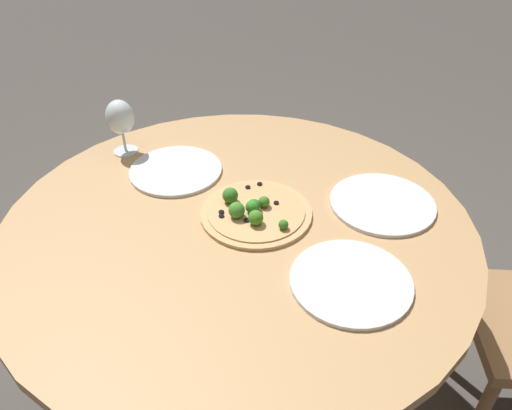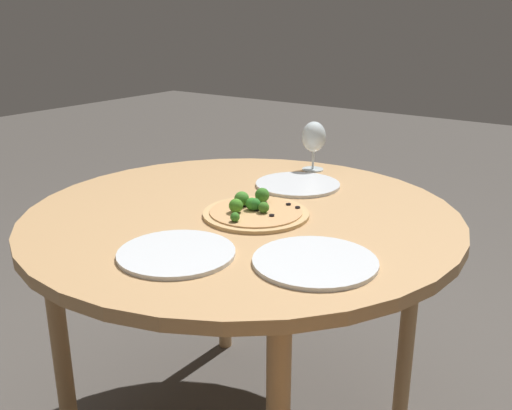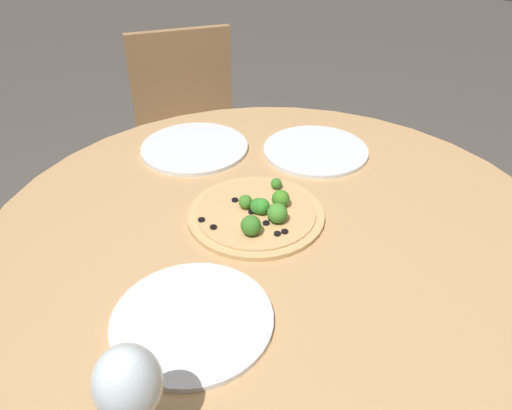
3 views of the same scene
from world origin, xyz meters
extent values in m
plane|color=#4C4742|center=(0.00, 0.00, 0.00)|extent=(12.00, 12.00, 0.00)
cylinder|color=tan|center=(0.00, 0.00, 0.74)|extent=(1.19, 1.19, 0.03)
cylinder|color=tan|center=(0.37, -0.37, 0.36)|extent=(0.05, 0.05, 0.72)
cylinder|color=tan|center=(-0.37, 0.37, 0.36)|extent=(0.05, 0.05, 0.72)
cylinder|color=tan|center=(0.37, 0.37, 0.36)|extent=(0.05, 0.05, 0.72)
cylinder|color=#997047|center=(0.63, -0.34, 0.20)|extent=(0.04, 0.04, 0.39)
cylinder|color=tan|center=(0.05, -0.01, 0.76)|extent=(0.29, 0.29, 0.01)
cylinder|color=tan|center=(0.05, -0.01, 0.76)|extent=(0.25, 0.25, 0.00)
sphere|color=#367424|center=(0.03, 0.06, 0.79)|extent=(0.04, 0.04, 0.04)
sphere|color=#338628|center=(0.04, -0.01, 0.78)|extent=(0.03, 0.03, 0.03)
sphere|color=#3D7724|center=(0.08, -0.01, 0.78)|extent=(0.03, 0.03, 0.03)
sphere|color=#2D7828|center=(0.05, -0.01, 0.78)|extent=(0.03, 0.03, 0.03)
sphere|color=#347423|center=(0.06, -0.11, 0.78)|extent=(0.02, 0.02, 0.02)
sphere|color=#3F8323|center=(0.02, -0.05, 0.79)|extent=(0.04, 0.04, 0.04)
sphere|color=#40842B|center=(0.00, 0.00, 0.79)|extent=(0.04, 0.04, 0.04)
cylinder|color=black|center=(0.10, 0.08, 0.77)|extent=(0.01, 0.01, 0.00)
cylinder|color=black|center=(0.05, -0.01, 0.77)|extent=(0.01, 0.01, 0.00)
cylinder|color=black|center=(0.01, -0.03, 0.77)|extent=(0.01, 0.01, 0.00)
cylinder|color=black|center=(0.02, 0.02, 0.77)|extent=(0.01, 0.01, 0.00)
cylinder|color=black|center=(0.13, 0.07, 0.77)|extent=(0.01, 0.01, 0.00)
cylinder|color=black|center=(0.01, 0.00, 0.77)|extent=(0.01, 0.01, 0.00)
cylinder|color=black|center=(-0.03, 0.02, 0.77)|extent=(0.01, 0.01, 0.00)
cylinder|color=black|center=(-0.02, 0.04, 0.77)|extent=(0.01, 0.01, 0.00)
cylinder|color=black|center=(0.11, -0.02, 0.77)|extent=(0.01, 0.01, 0.00)
cylinder|color=black|center=(0.06, 0.00, 0.77)|extent=(0.01, 0.01, 0.00)
cylinder|color=silver|center=(-0.06, 0.49, 0.75)|extent=(0.07, 0.07, 0.00)
cylinder|color=silver|center=(-0.06, 0.49, 0.79)|extent=(0.01, 0.01, 0.06)
ellipsoid|color=silver|center=(-0.06, 0.49, 0.87)|extent=(0.08, 0.08, 0.10)
cylinder|color=silver|center=(0.00, 0.29, 0.76)|extent=(0.26, 0.26, 0.01)
cylinder|color=silver|center=(0.34, -0.18, 0.76)|extent=(0.27, 0.27, 0.01)
cylinder|color=silver|center=(0.06, -0.33, 0.76)|extent=(0.27, 0.27, 0.01)
camera|label=1|loc=(-0.58, -0.79, 1.54)|focal=35.00mm
camera|label=2|loc=(0.89, -1.18, 1.27)|focal=40.00mm
camera|label=3|loc=(-0.37, 0.72, 1.37)|focal=35.00mm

